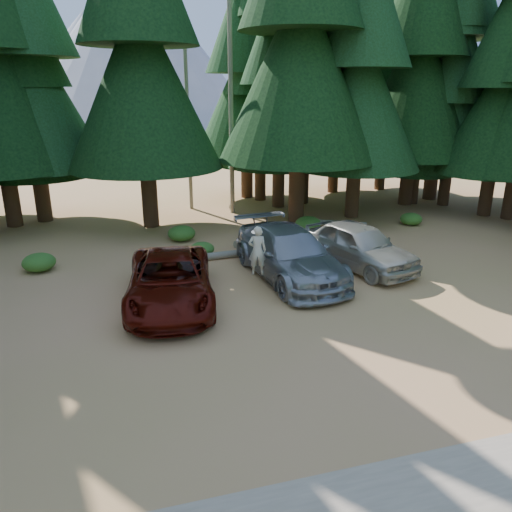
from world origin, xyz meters
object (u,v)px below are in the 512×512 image
at_px(silver_minivan_center, 289,254).
at_px(frisbee_player, 257,250).
at_px(log_left, 215,256).
at_px(log_right, 275,235).
at_px(silver_minivan_right, 359,245).
at_px(red_pickup, 170,281).
at_px(log_mid, 334,223).

xyz_separation_m(silver_minivan_center, frisbee_player, (-1.37, -0.66, 0.47)).
bearing_deg(frisbee_player, log_left, -63.63).
bearing_deg(log_left, silver_minivan_center, -53.92).
bearing_deg(log_right, silver_minivan_right, -89.93).
distance_m(red_pickup, log_right, 7.93).
relative_size(red_pickup, silver_minivan_right, 1.13).
bearing_deg(silver_minivan_center, frisbee_player, -160.31).
xyz_separation_m(log_mid, log_right, (-3.51, -1.32, 0.01)).
xyz_separation_m(silver_minivan_center, log_right, (0.97, 4.68, -0.73)).
xyz_separation_m(red_pickup, silver_minivan_right, (7.19, 1.49, 0.07)).
relative_size(silver_minivan_right, frisbee_player, 2.96).
xyz_separation_m(red_pickup, log_right, (5.30, 5.87, -0.63)).
xyz_separation_m(red_pickup, log_mid, (8.81, 7.19, -0.65)).
distance_m(log_left, log_mid, 7.48).
distance_m(frisbee_player, log_right, 5.96).
relative_size(silver_minivan_right, log_left, 1.22).
relative_size(red_pickup, log_right, 1.26).
distance_m(silver_minivan_center, log_mid, 7.53).
bearing_deg(silver_minivan_right, log_left, 139.00).
xyz_separation_m(frisbee_player, log_mid, (5.84, 6.67, -1.21)).
bearing_deg(log_mid, red_pickup, -111.70).
relative_size(silver_minivan_center, silver_minivan_right, 1.21).
bearing_deg(red_pickup, silver_minivan_center, 22.39).
relative_size(red_pickup, log_left, 1.38).
distance_m(red_pickup, log_mid, 11.39).
height_order(frisbee_player, log_right, frisbee_player).
bearing_deg(log_right, silver_minivan_center, -125.05).
distance_m(silver_minivan_center, log_left, 3.47).
height_order(silver_minivan_center, log_left, silver_minivan_center).
xyz_separation_m(silver_minivan_right, log_right, (-1.89, 4.38, -0.70)).
xyz_separation_m(red_pickup, silver_minivan_center, (4.33, 1.18, 0.09)).
height_order(silver_minivan_center, log_mid, silver_minivan_center).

